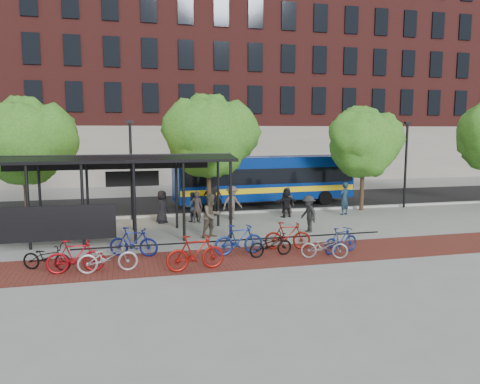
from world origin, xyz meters
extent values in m
plane|color=#9E9E99|center=(0.00, 0.00, 0.00)|extent=(160.00, 160.00, 0.00)
cube|color=black|center=(0.00, 8.00, 0.01)|extent=(160.00, 8.00, 0.01)
cube|color=#B7B7B2|center=(0.00, 4.00, 0.06)|extent=(160.00, 0.25, 0.12)
cube|color=maroon|center=(-2.00, -5.00, 0.00)|extent=(24.00, 3.00, 0.01)
cube|color=black|center=(-3.30, -4.10, 0.00)|extent=(12.00, 0.05, 0.95)
cube|color=maroon|center=(10.00, 26.00, 10.00)|extent=(55.00, 14.00, 20.00)
cube|color=#7A664C|center=(-16.00, 40.00, 15.00)|extent=(22.00, 22.00, 30.00)
cylinder|color=black|center=(-11.00, -1.85, 1.65)|extent=(0.12, 0.12, 3.30)
cylinder|color=black|center=(-11.00, 0.85, 1.65)|extent=(0.12, 0.12, 3.30)
cylinder|color=black|center=(-9.00, -1.85, 1.65)|extent=(0.12, 0.12, 3.30)
cylinder|color=black|center=(-9.00, 0.85, 1.65)|extent=(0.12, 0.12, 3.30)
cylinder|color=black|center=(-7.00, -1.85, 1.65)|extent=(0.12, 0.12, 3.30)
cylinder|color=black|center=(-7.00, 0.85, 1.65)|extent=(0.12, 0.12, 3.30)
cylinder|color=black|center=(-5.00, -1.85, 1.65)|extent=(0.12, 0.12, 3.30)
cylinder|color=black|center=(-5.00, 0.85, 1.65)|extent=(0.12, 0.12, 3.30)
cylinder|color=black|center=(-3.00, -1.85, 1.65)|extent=(0.12, 0.12, 3.30)
cylinder|color=black|center=(-3.00, 0.85, 1.65)|extent=(0.12, 0.12, 3.30)
cube|color=black|center=(-10.00, -1.90, 1.00)|extent=(4.50, 0.08, 1.40)
cube|color=black|center=(-8.00, -1.20, 3.45)|extent=(10.60, 1.65, 0.29)
cube|color=black|center=(-8.00, 0.20, 3.45)|extent=(10.60, 1.65, 0.29)
cube|color=black|center=(-8.00, 0.90, 3.05)|extent=(9.00, 0.10, 0.40)
cube|color=black|center=(-7.00, 0.95, 2.40)|extent=(2.40, 0.12, 0.70)
cube|color=#FF7200|center=(-7.00, 1.03, 2.40)|extent=(2.20, 0.02, 0.55)
cylinder|color=#382619|center=(-12.00, 3.30, 1.19)|extent=(0.24, 0.24, 2.38)
sphere|color=#2A751F|center=(-12.00, 3.30, 3.98)|extent=(4.00, 4.00, 4.00)
sphere|color=#2A751F|center=(-11.00, 3.50, 4.28)|extent=(3.20, 3.20, 3.20)
sphere|color=#2A751F|center=(-12.80, 3.00, 4.38)|extent=(3.00, 3.00, 3.00)
sphere|color=#2A751F|center=(-11.90, 3.70, 4.78)|extent=(2.80, 2.80, 2.80)
cylinder|color=#382619|center=(-3.00, 3.30, 1.26)|extent=(0.24, 0.24, 2.52)
sphere|color=#2A751F|center=(-3.00, 3.30, 4.20)|extent=(4.20, 4.20, 4.20)
sphere|color=#2A751F|center=(-1.95, 3.50, 4.50)|extent=(3.36, 3.36, 3.36)
sphere|color=#2A751F|center=(-3.84, 3.00, 4.60)|extent=(3.15, 3.15, 3.15)
sphere|color=#2A751F|center=(-2.90, 3.70, 5.00)|extent=(2.94, 2.94, 2.94)
cylinder|color=#382619|center=(6.00, 3.30, 1.14)|extent=(0.24, 0.24, 2.27)
sphere|color=#2A751F|center=(6.00, 3.30, 3.79)|extent=(3.80, 3.80, 3.80)
sphere|color=#2A751F|center=(6.95, 3.50, 4.09)|extent=(3.04, 3.04, 3.04)
sphere|color=#2A751F|center=(5.24, 3.00, 4.20)|extent=(2.85, 2.85, 2.85)
sphere|color=#2A751F|center=(6.10, 3.70, 4.59)|extent=(2.66, 2.66, 2.66)
cylinder|color=black|center=(-7.00, 3.60, 2.50)|extent=(0.14, 0.14, 5.00)
cube|color=black|center=(-7.00, 3.60, 5.05)|extent=(0.35, 0.20, 0.15)
cylinder|color=black|center=(9.00, 3.60, 2.50)|extent=(0.14, 0.14, 5.00)
cube|color=black|center=(9.00, 3.60, 5.05)|extent=(0.35, 0.20, 0.15)
cube|color=navy|center=(1.09, 6.54, 1.70)|extent=(11.28, 3.15, 2.55)
cube|color=black|center=(1.09, 6.54, 1.90)|extent=(11.06, 3.17, 0.93)
cube|color=yellow|center=(1.09, 6.54, 1.07)|extent=(11.17, 3.19, 0.33)
cube|color=navy|center=(1.09, 6.54, 2.93)|extent=(11.04, 2.89, 0.17)
cylinder|color=black|center=(-2.39, 5.10, 0.45)|extent=(0.91, 0.32, 0.89)
cylinder|color=black|center=(-2.55, 7.51, 0.45)|extent=(0.91, 0.32, 0.89)
cylinder|color=black|center=(4.73, 5.57, 0.45)|extent=(0.91, 0.32, 0.89)
cylinder|color=black|center=(4.57, 7.98, 0.45)|extent=(0.91, 0.32, 0.89)
imported|color=black|center=(-9.95, -4.89, 0.44)|extent=(1.79, 1.18, 0.89)
imported|color=maroon|center=(-8.99, -5.45, 0.55)|extent=(1.87, 0.65, 1.10)
imported|color=#B1B1B3|center=(-7.98, -5.61, 0.51)|extent=(1.97, 0.80, 1.01)
imported|color=navy|center=(-7.12, -3.85, 0.55)|extent=(1.89, 1.08, 1.09)
imported|color=#9C140E|center=(-5.18, -6.11, 0.60)|extent=(2.05, 0.85, 1.20)
imported|color=navy|center=(-3.31, -4.53, 0.57)|extent=(1.93, 0.69, 1.14)
imported|color=black|center=(-2.23, -5.06, 0.44)|extent=(1.76, 0.83, 0.89)
imported|color=maroon|center=(-1.27, -4.23, 0.54)|extent=(1.86, 0.84, 1.08)
imported|color=gray|center=(-0.43, -5.80, 0.44)|extent=(1.79, 1.11, 0.89)
imported|color=navy|center=(0.48, -5.26, 0.50)|extent=(1.71, 0.97, 0.99)
imported|color=black|center=(-5.58, 2.27, 0.82)|extent=(0.93, 0.95, 1.65)
imported|color=#3A322E|center=(-3.88, 1.90, 0.80)|extent=(0.69, 0.61, 1.60)
imported|color=#1D2D44|center=(-4.08, 2.21, 0.76)|extent=(0.81, 0.67, 1.52)
imported|color=brown|center=(-1.97, 2.29, 0.88)|extent=(1.29, 0.99, 1.76)
imported|color=#252525|center=(-2.73, 3.76, 0.96)|extent=(1.16, 0.55, 1.93)
imported|color=black|center=(0.99, 2.25, 0.77)|extent=(1.50, 0.74, 1.55)
imported|color=#382F2C|center=(1.31, 3.02, 0.76)|extent=(0.88, 0.77, 1.52)
imported|color=#1C2F42|center=(4.32, 2.16, 0.90)|extent=(0.78, 0.69, 1.80)
imported|color=brown|center=(-3.76, -1.50, 0.96)|extent=(1.15, 1.06, 1.91)
imported|color=#2A2A2A|center=(0.72, -1.50, 0.84)|extent=(0.80, 1.18, 1.68)
camera|label=1|loc=(-7.41, -21.04, 4.59)|focal=35.00mm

